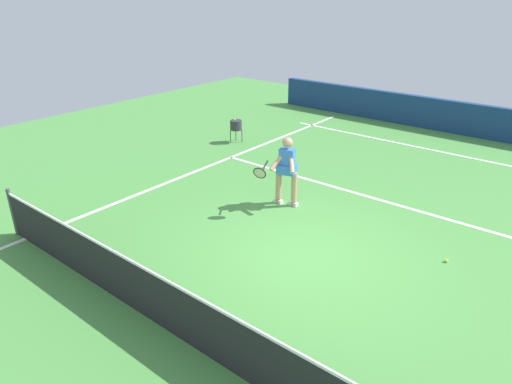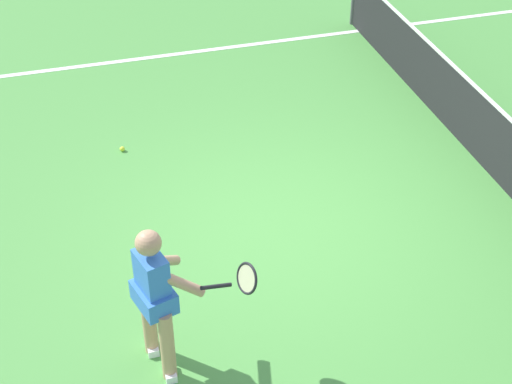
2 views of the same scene
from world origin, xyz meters
TOP-DOWN VIEW (x-y plane):
  - ground_plane at (0.00, 0.00)m, footprint 25.54×25.54m
  - sideline_left_marking at (-4.54, 0.00)m, footprint 0.10×17.64m
  - court_net at (0.00, 2.86)m, footprint 9.77×0.08m
  - tennis_player at (1.54, -1.53)m, footprint 0.65×1.07m
  - tennis_ball_near at (-2.05, -1.41)m, footprint 0.07×0.07m

SIDE VIEW (x-z plane):
  - ground_plane at x=0.00m, z-range 0.00..0.00m
  - sideline_left_marking at x=-4.54m, z-range 0.00..0.01m
  - tennis_ball_near at x=-2.05m, z-range 0.00..0.07m
  - court_net at x=0.00m, z-range -0.03..0.94m
  - tennis_player at x=1.54m, z-range 0.07..1.62m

